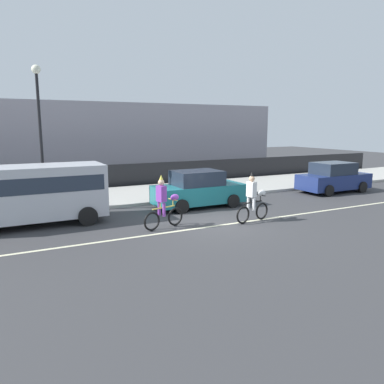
{
  "coord_description": "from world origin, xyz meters",
  "views": [
    {
      "loc": [
        -6.91,
        -11.86,
        3.59
      ],
      "look_at": [
        -0.21,
        1.2,
        1.0
      ],
      "focal_mm": 35.0,
      "sensor_mm": 36.0,
      "label": 1
    }
  ],
  "objects": [
    {
      "name": "ground_plane",
      "position": [
        0.0,
        0.0,
        0.0
      ],
      "size": [
        80.0,
        80.0,
        0.0
      ],
      "primitive_type": "plane",
      "color": "#38383A"
    },
    {
      "name": "road_centre_line",
      "position": [
        0.0,
        -0.5,
        0.0
      ],
      "size": [
        36.0,
        0.14,
        0.01
      ],
      "primitive_type": "cube",
      "color": "beige",
      "rests_on": "ground"
    },
    {
      "name": "sidewalk_curb",
      "position": [
        0.0,
        6.5,
        0.07
      ],
      "size": [
        60.0,
        5.0,
        0.15
      ],
      "primitive_type": "cube",
      "color": "#ADAAA3",
      "rests_on": "ground"
    },
    {
      "name": "fence_line",
      "position": [
        0.0,
        9.4,
        0.7
      ],
      "size": [
        40.0,
        0.08,
        1.4
      ],
      "primitive_type": "cube",
      "color": "black",
      "rests_on": "ground"
    },
    {
      "name": "building_backdrop",
      "position": [
        -0.39,
        18.0,
        2.62
      ],
      "size": [
        28.0,
        8.0,
        5.24
      ],
      "primitive_type": "cube",
      "color": "#99939E",
      "rests_on": "ground"
    },
    {
      "name": "parade_cyclist_purple",
      "position": [
        -1.88,
        0.11,
        0.84
      ],
      "size": [
        1.68,
        0.61,
        1.92
      ],
      "color": "black",
      "rests_on": "ground"
    },
    {
      "name": "parade_cyclist_zebra",
      "position": [
        1.48,
        -0.58,
        0.84
      ],
      "size": [
        1.7,
        0.55,
        1.92
      ],
      "color": "black",
      "rests_on": "ground"
    },
    {
      "name": "parked_van_silver",
      "position": [
        -5.86,
        2.7,
        1.28
      ],
      "size": [
        5.0,
        2.22,
        2.18
      ],
      "color": "silver",
      "rests_on": "ground"
    },
    {
      "name": "parked_car_navy",
      "position": [
        9.33,
        2.72,
        0.78
      ],
      "size": [
        4.1,
        1.92,
        1.64
      ],
      "color": "navy",
      "rests_on": "ground"
    },
    {
      "name": "parked_car_teal",
      "position": [
        0.89,
        2.72,
        0.78
      ],
      "size": [
        4.1,
        1.92,
        1.64
      ],
      "color": "#1E727A",
      "rests_on": "ground"
    },
    {
      "name": "street_lamp_post",
      "position": [
        -5.36,
        4.83,
        3.99
      ],
      "size": [
        0.36,
        0.36,
        5.86
      ],
      "color": "black",
      "rests_on": "sidewalk_curb"
    }
  ]
}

